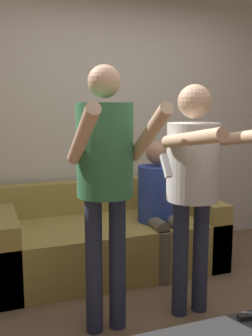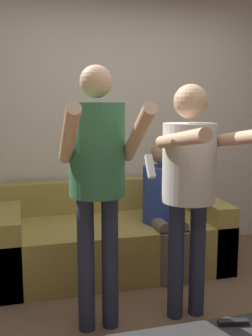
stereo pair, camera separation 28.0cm
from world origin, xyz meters
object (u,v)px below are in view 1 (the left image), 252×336
person_standing_right (195,172)px  couch (107,239)px  person_seated (159,200)px  person_standing_left (106,168)px

person_standing_right → couch: bearing=107.5°
couch → person_seated: (0.42, -0.22, 0.38)m
person_seated → person_standing_left: bearing=-133.9°
couch → person_standing_left: (-0.31, -0.98, 0.82)m
person_standing_right → person_seated: person_standing_right is taller
person_standing_left → person_standing_right: 0.63m
couch → person_standing_left: bearing=-107.7°
person_standing_left → person_standing_right: bearing=-0.9°
person_standing_right → person_seated: bearing=82.4°
couch → person_seated: 0.60m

